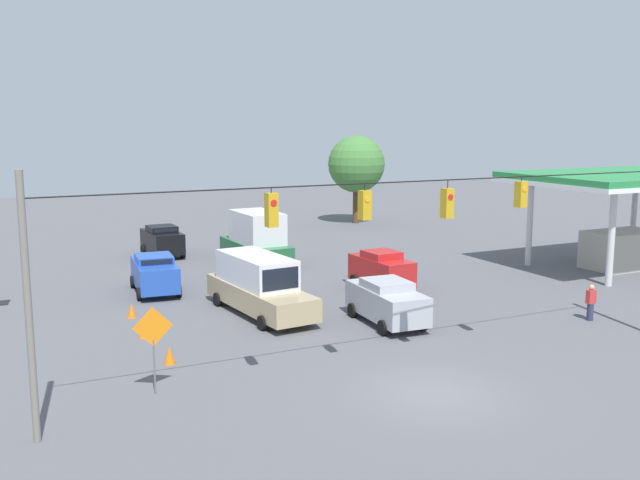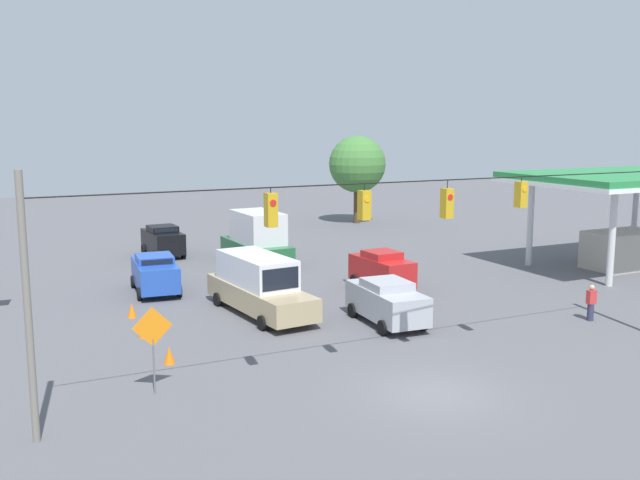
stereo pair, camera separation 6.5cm
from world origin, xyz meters
name	(u,v)px [view 1 (the left image)]	position (x,y,z in m)	size (l,w,h in m)	color
ground_plane	(435,393)	(0.00, 0.00, 0.00)	(140.00, 140.00, 0.00)	#56565B
overhead_signal_span	(406,239)	(0.04, -1.85, 4.72)	(23.60, 0.38, 7.35)	slate
sedan_blue_withflow_far	(155,273)	(4.87, -17.48, 1.01)	(2.44, 4.57, 1.93)	#234CB2
sedan_red_oncoming_far	(381,270)	(-5.77, -13.04, 1.04)	(2.08, 3.92, 2.01)	red
sedan_black_withflow_deep	(162,240)	(2.16, -27.09, 1.03)	(2.18, 4.05, 1.98)	black
box_truck_green_oncoming_deep	(256,238)	(-2.45, -22.25, 1.56)	(2.75, 6.23, 3.19)	#236038
sedan_silver_crossing_near	(387,301)	(-2.73, -7.50, 0.99)	(2.28, 4.62, 1.90)	#A8AAB2
box_truck_tan_withflow_mid	(259,285)	(1.58, -11.46, 1.32)	(2.87, 7.31, 2.65)	tan
traffic_cone_nearest	(169,355)	(6.90, -6.50, 0.32)	(0.40, 0.40, 0.63)	orange
traffic_cone_second	(144,330)	(7.05, -10.03, 0.32)	(0.40, 0.40, 0.63)	orange
traffic_cone_third	(132,311)	(6.89, -13.26, 0.32)	(0.40, 0.40, 0.63)	orange
gas_station	(626,199)	(-21.36, -11.54, 4.10)	(12.66, 8.81, 5.63)	#288442
work_zone_sign	(153,333)	(8.02, -3.89, 1.99)	(1.27, 0.06, 2.84)	slate
pedestrian	(591,303)	(-10.98, -4.07, 0.79)	(0.40, 0.28, 1.59)	#2D334C
tree_horizon_left	(356,164)	(-16.33, -34.95, 4.98)	(4.78, 4.78, 7.40)	#4C3823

